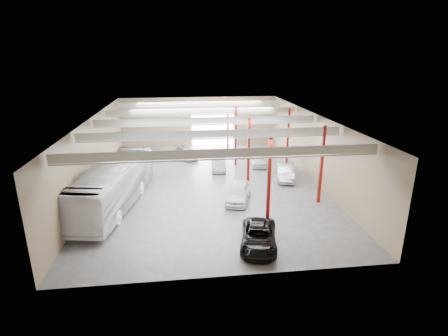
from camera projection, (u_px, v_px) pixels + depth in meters
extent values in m
cube|color=#49494F|center=(208.00, 183.00, 36.09)|extent=(22.00, 32.00, 0.01)
cube|color=#AEAEA9|center=(207.00, 116.00, 33.93)|extent=(22.00, 32.00, 0.12)
cube|color=brown|center=(199.00, 122.00, 50.11)|extent=(22.00, 0.12, 7.00)
cube|color=brown|center=(229.00, 223.00, 19.91)|extent=(22.00, 0.12, 7.00)
cube|color=brown|center=(94.00, 154.00, 33.73)|extent=(0.12, 32.00, 7.00)
cube|color=brown|center=(313.00, 147.00, 36.29)|extent=(0.12, 32.00, 7.00)
cube|color=white|center=(213.00, 129.00, 50.52)|extent=(6.00, 0.20, 5.00)
cube|color=maroon|center=(269.00, 184.00, 26.02)|extent=(0.25, 0.25, 7.00)
cube|color=maroon|center=(248.00, 155.00, 33.57)|extent=(0.25, 0.25, 7.00)
cube|color=maroon|center=(236.00, 136.00, 41.12)|extent=(0.25, 0.25, 7.00)
cube|color=maroon|center=(228.00, 125.00, 47.73)|extent=(0.25, 0.25, 7.00)
cube|color=maroon|center=(321.00, 165.00, 30.46)|extent=(0.25, 0.25, 7.00)
cube|color=maroon|center=(288.00, 139.00, 39.89)|extent=(0.25, 0.25, 7.00)
cube|color=beige|center=(221.00, 153.00, 22.74)|extent=(21.60, 0.15, 0.60)
cube|color=beige|center=(221.00, 159.00, 22.87)|extent=(21.60, 0.10, 0.10)
cube|color=beige|center=(213.00, 134.00, 28.41)|extent=(21.60, 0.15, 0.60)
cube|color=beige|center=(213.00, 138.00, 28.53)|extent=(21.60, 0.10, 0.10)
cube|color=beige|center=(207.00, 121.00, 34.07)|extent=(21.60, 0.15, 0.60)
cube|color=beige|center=(207.00, 125.00, 34.19)|extent=(21.60, 0.10, 0.10)
cube|color=beige|center=(203.00, 111.00, 39.73)|extent=(21.60, 0.15, 0.60)
cube|color=beige|center=(203.00, 115.00, 39.86)|extent=(21.60, 0.10, 0.10)
cube|color=beige|center=(200.00, 104.00, 45.40)|extent=(21.60, 0.15, 0.60)
cube|color=beige|center=(200.00, 107.00, 45.52)|extent=(21.60, 0.10, 0.10)
imported|color=white|center=(114.00, 184.00, 30.28)|extent=(5.70, 14.39, 3.91)
imported|color=black|center=(259.00, 237.00, 24.03)|extent=(3.51, 5.63, 1.45)
imported|color=white|center=(238.00, 193.00, 31.52)|extent=(3.30, 5.16, 1.63)
imported|color=#B5B6BB|center=(218.00, 163.00, 40.29)|extent=(1.76, 4.54, 1.47)
imported|color=gray|center=(186.00, 153.00, 44.81)|extent=(3.37, 5.04, 1.36)
imported|color=#B5B5BA|center=(285.00, 172.00, 37.13)|extent=(2.85, 5.14, 1.61)
imported|color=silver|center=(257.00, 159.00, 41.83)|extent=(1.83, 4.29, 1.44)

